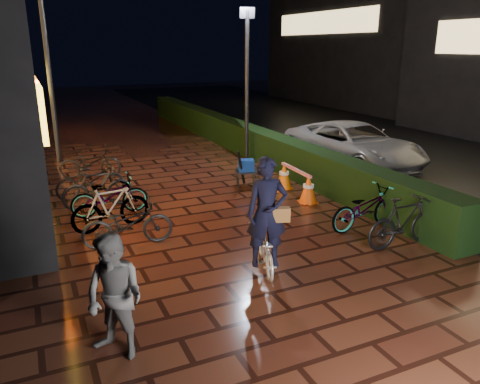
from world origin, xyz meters
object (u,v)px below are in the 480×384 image
bystander_person (115,297)px  cyclist (266,230)px  van (353,145)px  traffic_barrier (296,182)px  cart_assembly (246,167)px

bystander_person → cyclist: (2.71, 1.28, -0.06)m
van → traffic_barrier: van is taller
bystander_person → van: (8.58, 6.56, -0.11)m
cyclist → cart_assembly: 4.98m
cyclist → cart_assembly: size_ratio=1.86×
van → cart_assembly: van is taller
traffic_barrier → cart_assembly: bearing=124.4°
traffic_barrier → cart_assembly: cart_assembly is taller
bystander_person → traffic_barrier: bystander_person is taller
bystander_person → van: bearing=87.0°
cyclist → traffic_barrier: cyclist is taller
cart_assembly → traffic_barrier: bearing=-55.6°
traffic_barrier → cyclist: bearing=-127.8°
traffic_barrier → bystander_person: bearing=-138.8°
cyclist → traffic_barrier: 4.33m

